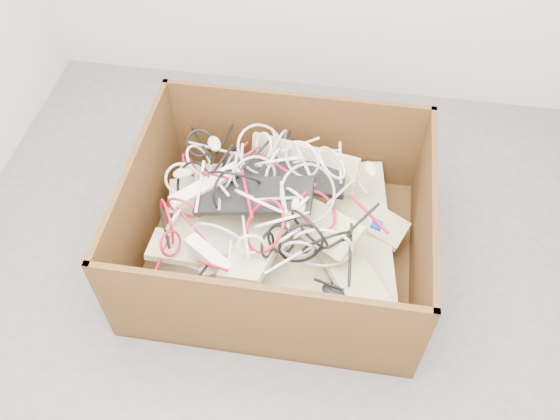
# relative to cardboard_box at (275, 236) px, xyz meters

# --- Properties ---
(ground) EXTENTS (3.00, 3.00, 0.00)m
(ground) POSITION_rel_cardboard_box_xyz_m (0.02, -0.28, -0.14)
(ground) COLOR #4D4D50
(ground) RESTS_ON ground
(room_shell) EXTENTS (3.04, 3.04, 2.50)m
(room_shell) POSITION_rel_cardboard_box_xyz_m (0.02, -0.28, 1.11)
(room_shell) COLOR #BCB5AE
(room_shell) RESTS_ON ground
(cardboard_box) EXTENTS (1.23, 1.03, 0.54)m
(cardboard_box) POSITION_rel_cardboard_box_xyz_m (0.00, 0.00, 0.00)
(cardboard_box) COLOR #3B1D0E
(cardboard_box) RESTS_ON ground
(keyboard_pile) EXTENTS (1.13, 0.84, 0.37)m
(keyboard_pile) POSITION_rel_cardboard_box_xyz_m (0.05, 0.01, 0.14)
(keyboard_pile) COLOR #C8C18D
(keyboard_pile) RESTS_ON cardboard_box
(mice_scatter) EXTENTS (0.91, 0.72, 0.19)m
(mice_scatter) POSITION_rel_cardboard_box_xyz_m (-0.03, -0.01, 0.22)
(mice_scatter) COLOR beige
(mice_scatter) RESTS_ON keyboard_pile
(power_strip_left) EXTENTS (0.30, 0.23, 0.13)m
(power_strip_left) POSITION_rel_cardboard_box_xyz_m (-0.30, 0.03, 0.25)
(power_strip_left) COLOR white
(power_strip_left) RESTS_ON keyboard_pile
(power_strip_right) EXTENTS (0.28, 0.20, 0.10)m
(power_strip_right) POSITION_rel_cardboard_box_xyz_m (-0.18, -0.30, 0.21)
(power_strip_right) COLOR white
(power_strip_right) RESTS_ON keyboard_pile
(vga_plug) EXTENTS (0.06, 0.05, 0.03)m
(vga_plug) POSITION_rel_cardboard_box_xyz_m (0.42, -0.03, 0.21)
(vga_plug) COLOR #0C34B7
(vga_plug) RESTS_ON keyboard_pile
(cable_tangle) EXTENTS (1.01, 0.87, 0.45)m
(cable_tangle) POSITION_rel_cardboard_box_xyz_m (-0.06, -0.01, 0.27)
(cable_tangle) COLOR #9D9CA2
(cable_tangle) RESTS_ON keyboard_pile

